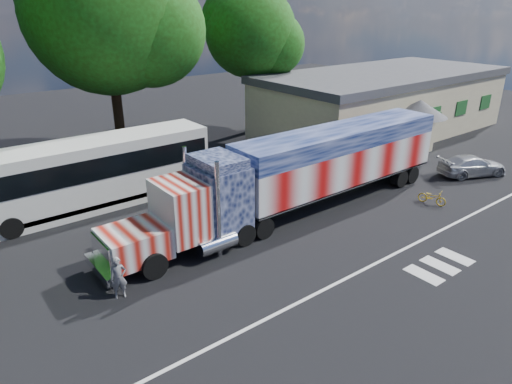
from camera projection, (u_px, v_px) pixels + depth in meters
ground at (296, 250)px, 20.90m from camera, size 100.00×100.00×0.00m
lane_markings at (387, 273)px, 19.12m from camera, size 30.00×2.67×0.01m
semi_truck at (306, 170)px, 24.13m from camera, size 20.97×3.31×4.47m
coach_bus at (96, 172)px, 24.94m from camera, size 12.76×2.97×3.71m
hall_building at (383, 102)px, 39.12m from camera, size 22.40×12.80×5.20m
parked_car at (472, 166)px, 29.78m from camera, size 4.89×3.52×1.32m
woman at (118, 278)px, 17.26m from camera, size 0.71×0.56×1.71m
bicycle at (432, 197)px, 25.55m from camera, size 0.91×1.65×0.82m
tree_ne_a at (252, 32)px, 37.01m from camera, size 7.77×7.40×12.04m
tree_n_mid at (110, 13)px, 30.07m from camera, size 11.37×10.83×15.37m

